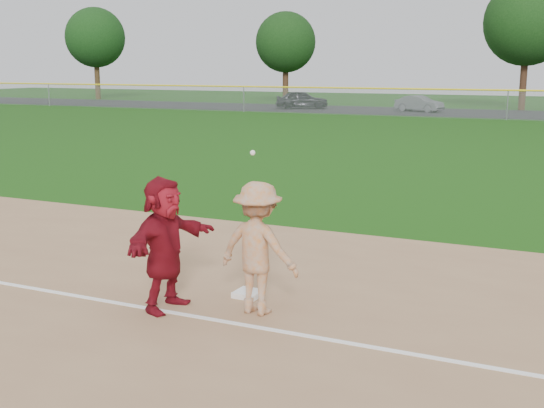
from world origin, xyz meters
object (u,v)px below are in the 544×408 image
at_px(base_runner, 165,244).
at_px(car_left, 302,100).
at_px(car_mid, 419,104).
at_px(first_base, 248,294).

distance_m(base_runner, car_left, 49.20).
relative_size(base_runner, car_mid, 0.52).
bearing_deg(car_left, first_base, 176.15).
xyz_separation_m(base_runner, car_left, (-16.53, 46.34, -0.26)).
height_order(first_base, car_mid, car_mid).
bearing_deg(car_mid, base_runner, -154.83).
relative_size(base_runner, car_left, 0.45).
distance_m(base_runner, car_mid, 47.03).
distance_m(first_base, car_left, 48.58).
xyz_separation_m(base_runner, car_mid, (-6.50, 46.58, -0.39)).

